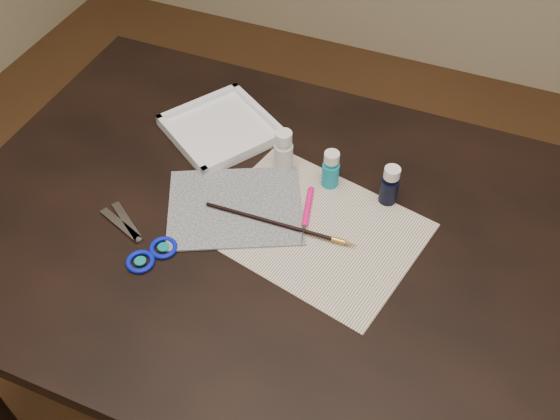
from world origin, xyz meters
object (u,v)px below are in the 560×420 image
at_px(canvas, 235,207).
at_px(palette_tray, 221,128).
at_px(paper, 314,228).
at_px(scissors, 130,236).
at_px(paint_bottle_cyan, 331,169).
at_px(paint_bottle_navy, 390,185).
at_px(paint_bottle_white, 284,151).

distance_m(canvas, palette_tray, 0.23).
relative_size(paper, scissors, 1.90).
height_order(paint_bottle_cyan, paint_bottle_navy, paint_bottle_navy).
distance_m(paint_bottle_cyan, paint_bottle_navy, 0.12).
bearing_deg(canvas, paint_bottle_white, 72.59).
bearing_deg(scissors, canvas, -115.73).
bearing_deg(paint_bottle_white, palette_tray, 163.40).
distance_m(paint_bottle_white, paint_bottle_cyan, 0.11).
height_order(paper, paint_bottle_white, paint_bottle_white).
distance_m(paper, scissors, 0.35).
relative_size(canvas, scissors, 1.28).
bearing_deg(scissors, palette_tray, -74.01).
height_order(paint_bottle_white, paint_bottle_navy, paint_bottle_white).
relative_size(canvas, palette_tray, 1.24).
distance_m(canvas, paint_bottle_white, 0.16).
bearing_deg(scissors, paint_bottle_white, -103.82).
height_order(paper, palette_tray, palette_tray).
bearing_deg(canvas, paper, 3.19).
height_order(paper, scissors, scissors).
relative_size(paint_bottle_cyan, paint_bottle_navy, 0.97).
height_order(canvas, scissors, scissors).
bearing_deg(paint_bottle_white, paper, -48.83).
bearing_deg(paint_bottle_white, canvas, -107.41).
distance_m(canvas, paint_bottle_cyan, 0.21).
height_order(paint_bottle_white, palette_tray, paint_bottle_white).
height_order(canvas, palette_tray, palette_tray).
bearing_deg(canvas, paint_bottle_navy, 26.32).
relative_size(canvas, paint_bottle_white, 2.75).
distance_m(paper, palette_tray, 0.34).
bearing_deg(paper, canvas, -176.81).
bearing_deg(paint_bottle_white, paint_bottle_cyan, -4.92).
height_order(paint_bottle_cyan, palette_tray, paint_bottle_cyan).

